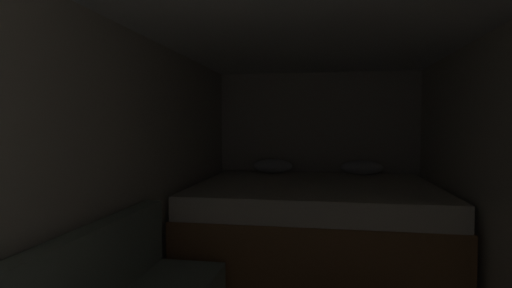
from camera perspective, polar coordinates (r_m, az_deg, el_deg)
The scene contains 4 objects.
wall_back at distance 4.96m, azimuth 8.81°, elevation -1.13°, with size 2.53×0.05×1.96m, color beige.
wall_left at distance 2.67m, azimuth -20.17°, elevation -4.52°, with size 0.05×5.26×1.96m, color beige.
ceiling_slab at distance 2.39m, azimuth 7.76°, elevation 19.12°, with size 2.53×5.26×0.05m, color white.
bed at distance 4.03m, azimuth 8.47°, elevation -10.76°, with size 2.31×1.93×0.90m.
Camera 1 is at (0.09, -0.44, 1.31)m, focal length 27.65 mm.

